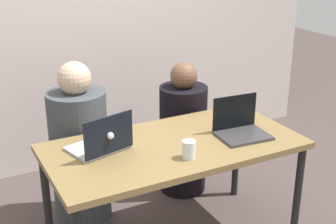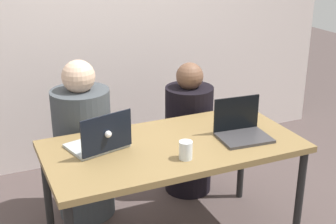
% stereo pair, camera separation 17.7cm
% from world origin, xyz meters
% --- Properties ---
extents(back_wall, '(4.50, 0.10, 2.64)m').
position_xyz_m(back_wall, '(0.00, 1.51, 1.32)').
color(back_wall, silver).
rests_on(back_wall, ground).
extents(desk, '(1.57, 0.78, 0.74)m').
position_xyz_m(desk, '(0.00, 0.00, 0.68)').
color(desk, olive).
rests_on(desk, ground).
extents(person_on_left, '(0.42, 0.42, 1.17)m').
position_xyz_m(person_on_left, '(-0.42, 0.62, 0.52)').
color(person_on_left, '#3F454A').
rests_on(person_on_left, ground).
extents(person_on_right, '(0.42, 0.42, 1.06)m').
position_xyz_m(person_on_right, '(0.42, 0.62, 0.47)').
color(person_on_right, black).
rests_on(person_on_right, ground).
extents(laptop_back_left, '(0.38, 0.33, 0.25)m').
position_xyz_m(laptop_back_left, '(-0.43, 0.10, 0.80)').
color(laptop_back_left, '#AFB7B8').
rests_on(laptop_back_left, desk).
extents(laptop_front_right, '(0.33, 0.29, 0.24)m').
position_xyz_m(laptop_front_right, '(0.44, -0.08, 0.80)').
color(laptop_front_right, '#39373A').
rests_on(laptop_front_right, desk).
extents(water_glass_center, '(0.08, 0.08, 0.11)m').
position_xyz_m(water_glass_center, '(-0.02, -0.22, 0.79)').
color(water_glass_center, white).
rests_on(water_glass_center, desk).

